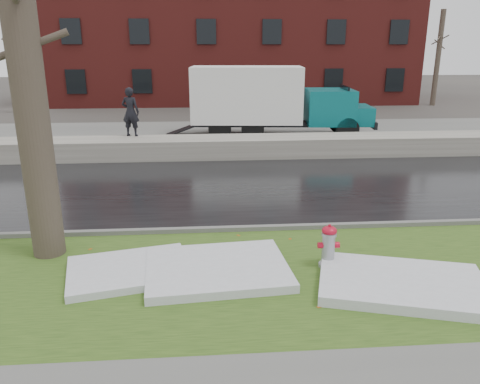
{
  "coord_description": "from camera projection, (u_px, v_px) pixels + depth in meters",
  "views": [
    {
      "loc": [
        -0.5,
        -8.92,
        4.07
      ],
      "look_at": [
        0.26,
        0.89,
        1.0
      ],
      "focal_mm": 35.0,
      "sensor_mm": 36.0,
      "label": 1
    }
  ],
  "objects": [
    {
      "name": "tree",
      "position": [
        24.0,
        53.0,
        8.38
      ],
      "size": [
        1.61,
        1.88,
        7.78
      ],
      "rotation": [
        0.0,
        0.0,
        -0.15
      ],
      "color": "brown",
      "rests_on": "verge"
    },
    {
      "name": "box_truck",
      "position": [
        269.0,
        100.0,
        21.6
      ],
      "size": [
        9.7,
        2.92,
        3.21
      ],
      "rotation": [
        0.0,
        0.0,
        -0.09
      ],
      "color": "black",
      "rests_on": "ground"
    },
    {
      "name": "worker",
      "position": [
        130.0,
        112.0,
        17.85
      ],
      "size": [
        0.77,
        0.6,
        1.85
      ],
      "primitive_type": "imported",
      "rotation": [
        0.0,
        0.0,
        2.88
      ],
      "color": "black",
      "rests_on": "snowbank"
    },
    {
      "name": "bg_tree_center",
      "position": [
        124.0,
        57.0,
        33.05
      ],
      "size": [
        1.4,
        1.62,
        6.5
      ],
      "color": "brown",
      "rests_on": "ground"
    },
    {
      "name": "parking_lot",
      "position": [
        215.0,
        136.0,
        22.11
      ],
      "size": [
        60.0,
        9.0,
        0.03
      ],
      "primitive_type": "cube",
      "color": "slate",
      "rests_on": "ground"
    },
    {
      "name": "snow_patch_side",
      "position": [
        402.0,
        284.0,
        8.11
      ],
      "size": [
        3.19,
        2.51,
        0.18
      ],
      "primitive_type": "cube",
      "rotation": [
        0.0,
        0.0,
        -0.28
      ],
      "color": "silver",
      "rests_on": "verge"
    },
    {
      "name": "bg_tree_left",
      "position": [
        15.0,
        59.0,
        28.8
      ],
      "size": [
        1.4,
        1.62,
        6.5
      ],
      "color": "brown",
      "rests_on": "ground"
    },
    {
      "name": "snow_patch_far",
      "position": [
        130.0,
        270.0,
        8.66
      ],
      "size": [
        2.5,
        2.05,
        0.14
      ],
      "primitive_type": "cube",
      "rotation": [
        0.0,
        0.0,
        0.23
      ],
      "color": "silver",
      "rests_on": "verge"
    },
    {
      "name": "road",
      "position": [
        222.0,
        188.0,
        14.02
      ],
      "size": [
        60.0,
        7.0,
        0.03
      ],
      "primitive_type": "cube",
      "color": "black",
      "rests_on": "ground"
    },
    {
      "name": "ground",
      "position": [
        231.0,
        251.0,
        9.74
      ],
      "size": [
        120.0,
        120.0,
        0.0
      ],
      "primitive_type": "plane",
      "color": "#47423D",
      "rests_on": "ground"
    },
    {
      "name": "verge",
      "position": [
        235.0,
        278.0,
        8.55
      ],
      "size": [
        60.0,
        4.5,
        0.04
      ],
      "primitive_type": "cube",
      "color": "#2C4617",
      "rests_on": "ground"
    },
    {
      "name": "fire_hydrant",
      "position": [
        328.0,
        244.0,
        8.83
      ],
      "size": [
        0.41,
        0.35,
        0.86
      ],
      "rotation": [
        0.0,
        0.0,
        -0.02
      ],
      "color": "#989C9F",
      "rests_on": "verge"
    },
    {
      "name": "brick_building",
      "position": [
        233.0,
        34.0,
        36.95
      ],
      "size": [
        26.0,
        12.0,
        10.0
      ],
      "primitive_type": "cube",
      "color": "maroon",
      "rests_on": "ground"
    },
    {
      "name": "snowbank",
      "position": [
        218.0,
        147.0,
        17.91
      ],
      "size": [
        60.0,
        1.6,
        0.75
      ],
      "primitive_type": "cube",
      "color": "#A3A095",
      "rests_on": "ground"
    },
    {
      "name": "bg_tree_right",
      "position": [
        438.0,
        57.0,
        32.77
      ],
      "size": [
        1.4,
        1.62,
        6.5
      ],
      "color": "brown",
      "rests_on": "ground"
    },
    {
      "name": "curb",
      "position": [
        228.0,
        230.0,
        10.67
      ],
      "size": [
        60.0,
        0.15,
        0.14
      ],
      "primitive_type": "cube",
      "color": "slate",
      "rests_on": "ground"
    },
    {
      "name": "snow_patch_near",
      "position": [
        217.0,
        269.0,
        8.69
      ],
      "size": [
        2.76,
        2.22,
        0.16
      ],
      "primitive_type": "cube",
      "rotation": [
        0.0,
        0.0,
        0.09
      ],
      "color": "silver",
      "rests_on": "verge"
    }
  ]
}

